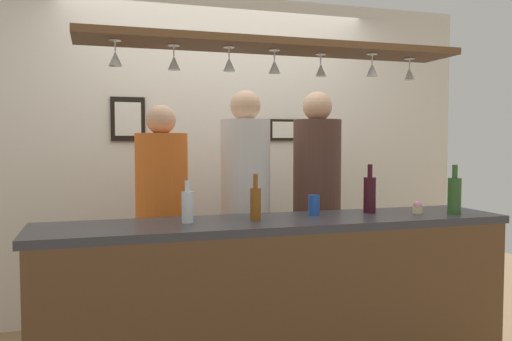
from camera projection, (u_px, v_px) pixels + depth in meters
back_wall at (220, 155)px, 4.34m from camera, size 4.40×0.06×2.60m
bar_counter at (289, 280)px, 2.84m from camera, size 2.70×0.55×0.98m
overhead_glass_rack at (277, 46)px, 2.96m from camera, size 2.20×0.36×0.04m
hanging_wineglass_far_left at (115, 58)px, 2.67m from camera, size 0.07×0.07×0.13m
hanging_wineglass_left at (174, 62)px, 2.82m from camera, size 0.07×0.07×0.13m
hanging_wineglass_center_left at (229, 64)px, 2.87m from camera, size 0.07×0.07×0.13m
hanging_wineglass_center at (274, 66)px, 2.96m from camera, size 0.07×0.07×0.13m
hanging_wineglass_center_right at (321, 69)px, 3.11m from camera, size 0.07×0.07×0.13m
hanging_wineglass_right at (372, 69)px, 3.09m from camera, size 0.07×0.07×0.13m
hanging_wineglass_far_right at (409, 73)px, 3.27m from camera, size 0.07×0.07×0.13m
person_left_orange_shirt at (162, 206)px, 3.43m from camera, size 0.34×0.34×1.65m
person_middle_white_patterned_shirt at (245, 192)px, 3.59m from camera, size 0.34×0.34×1.76m
person_right_brown_shirt at (317, 190)px, 3.75m from camera, size 0.34×0.34×1.77m
bottle_beer_amber_tall at (255, 202)px, 2.92m from camera, size 0.06×0.06×0.26m
bottle_soda_clear at (188, 206)px, 2.83m from camera, size 0.06×0.06×0.23m
bottle_wine_dark_red at (370, 194)px, 3.23m from camera, size 0.08×0.08×0.30m
bottle_champagne_green at (454, 195)px, 3.18m from camera, size 0.08×0.08×0.30m
drink_can at (314, 205)px, 3.13m from camera, size 0.07×0.07×0.12m
cupcake at (418, 208)px, 3.21m from camera, size 0.06×0.06×0.08m
picture_frame_caricature at (128, 119)px, 4.06m from camera, size 0.26×0.02×0.34m
picture_frame_lower_pair at (285, 130)px, 4.45m from camera, size 0.30×0.02×0.18m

